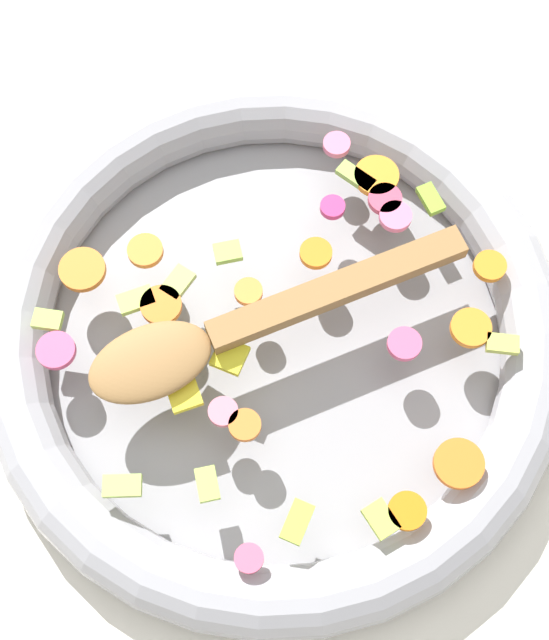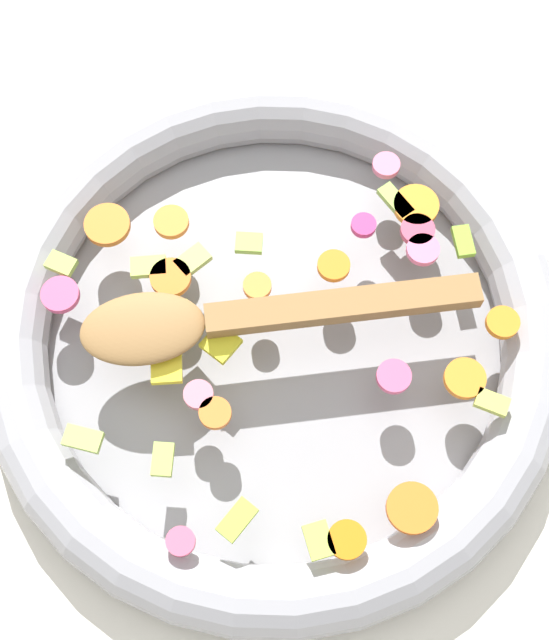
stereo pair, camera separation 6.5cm
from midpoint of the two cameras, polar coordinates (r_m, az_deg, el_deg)
name	(u,v)px [view 1 (the left image)]	position (r m, az deg, el deg)	size (l,w,h in m)	color
ground_plane	(275,343)	(0.70, -2.65, -1.84)	(4.00, 4.00, 0.00)	silver
skillet	(275,333)	(0.68, -2.73, -1.22)	(0.44, 0.44, 0.05)	gray
chopped_vegetables	(287,320)	(0.65, -2.08, -0.39)	(0.33, 0.34, 0.01)	orange
wooden_spoon	(239,327)	(0.64, -5.19, -0.84)	(0.13, 0.29, 0.01)	olive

